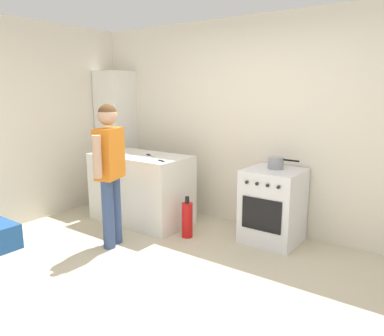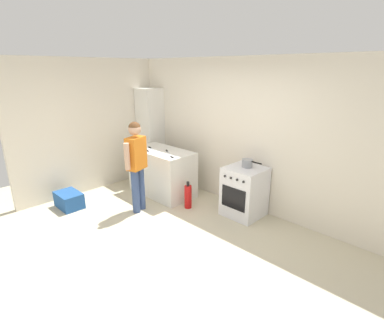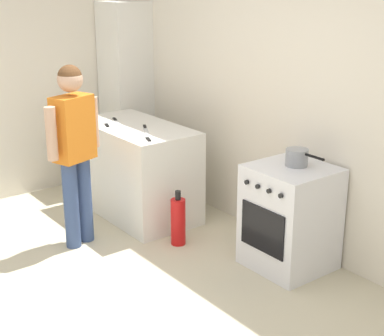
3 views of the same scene
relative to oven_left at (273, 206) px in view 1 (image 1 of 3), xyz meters
The scene contains 13 objects.
ground_plane 1.67m from the oven_left, 102.51° to the right, with size 8.00×8.00×0.00m, color beige.
back_wall 1.01m from the oven_left, 133.25° to the left, with size 6.00×0.10×2.60m, color silver.
side_wall_left 3.29m from the oven_left, 158.23° to the right, with size 0.10×3.10×2.60m, color silver.
counter_unit 1.74m from the oven_left, 167.46° to the right, with size 1.30×0.70×0.90m, color silver.
oven_left is the anchor object (origin of this frame).
pot 0.49m from the oven_left, 99.08° to the left, with size 0.36×0.18×0.13m.
knife_paring 1.42m from the oven_left, 155.54° to the right, with size 0.21×0.10×0.01m.
knife_carving 1.62m from the oven_left, 165.44° to the right, with size 0.31×0.18×0.01m.
knife_chef 2.04m from the oven_left, 166.94° to the right, with size 0.30×0.13×0.01m.
knife_utility 2.04m from the oven_left, 162.93° to the right, with size 0.25×0.12×0.01m.
person 1.90m from the oven_left, 140.54° to the right, with size 0.29×0.55×1.58m.
fire_extinguisher 1.01m from the oven_left, 151.22° to the right, with size 0.13×0.13×0.50m.
larder_cabinet 2.71m from the oven_left, behind, with size 0.48×0.44×2.00m, color silver.
Camera 1 is at (1.99, -2.29, 1.72)m, focal length 35.00 mm.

